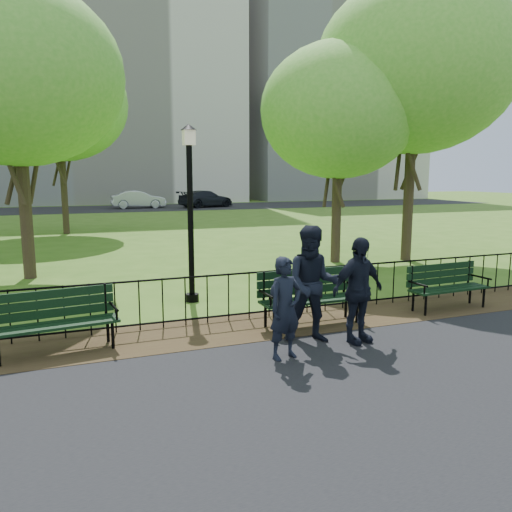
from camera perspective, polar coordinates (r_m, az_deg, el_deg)
name	(u,v)px	position (r m, az deg, el deg)	size (l,w,h in m)	color
ground	(307,353)	(7.70, 5.90, -10.98)	(120.00, 120.00, 0.00)	#3E681B
asphalt_path	(483,480)	(5.20, 24.47, -22.24)	(60.00, 9.20, 0.01)	black
dirt_strip	(269,325)	(8.99, 1.54, -7.86)	(60.00, 1.60, 0.01)	#352315
far_street	(109,209)	(41.65, -16.48, 5.20)	(70.00, 9.00, 0.01)	black
iron_fence	(259,292)	(9.31, 0.37, -4.15)	(24.06, 0.06, 1.00)	black
apartment_mid	(111,51)	(56.06, -16.22, 21.60)	(24.00, 15.00, 30.00)	silver
apartment_east	(322,95)	(62.52, 7.57, 17.74)	(20.00, 15.00, 24.00)	beige
park_bench_main	(300,291)	(8.80, 5.08, -4.04)	(1.89, 0.61, 1.07)	black
park_bench_left_a	(54,315)	(8.11, -22.04, -6.24)	(1.86, 0.77, 1.02)	black
park_bench_right_a	(446,281)	(10.64, 20.89, -2.74)	(1.75, 0.61, 0.98)	black
lamppost	(190,207)	(10.42, -7.52, 5.56)	(0.33, 0.33, 3.67)	black
tree_near_w	(16,75)	(14.26, -25.78, 18.16)	(5.26, 5.26, 7.33)	#2D2116
tree_near_e	(339,111)	(15.52, 9.47, 16.01)	(4.67, 4.67, 6.51)	#2D2116
tree_mid_e	(415,68)	(16.62, 17.69, 19.82)	(6.02, 6.02, 8.40)	#2D2116
tree_far_c	(59,103)	(24.55, -21.61, 15.94)	(5.99, 5.99, 8.34)	#2D2116
person_left	(285,308)	(7.23, 3.37, -5.96)	(0.55, 0.36, 1.50)	black
person_mid	(313,284)	(7.94, 6.55, -3.25)	(0.91, 0.47, 1.87)	black
person_right	(358,290)	(8.05, 11.58, -3.86)	(0.99, 0.41, 1.69)	black
sedan_silver	(138,199)	(41.73, -13.29, 6.32)	(1.50, 4.30, 1.42)	#B0B2B8
sedan_dark	(206,199)	(42.08, -5.75, 6.52)	(1.94, 4.78, 1.39)	black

